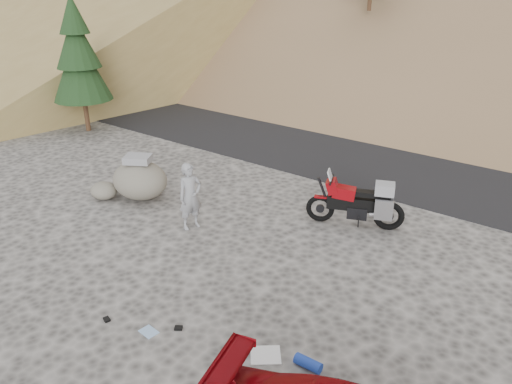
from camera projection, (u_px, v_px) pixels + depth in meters
ground at (230, 277)px, 10.22m from camera, size 140.00×140.00×0.00m
road at (402, 157)px, 16.78m from camera, size 120.00×7.00×0.05m
conifer_verge at (78, 55)px, 18.40m from camera, size 2.20×2.20×5.04m
motorcycle at (360, 203)px, 12.03m from camera, size 2.24×1.21×1.41m
man at (192, 227)px, 12.20m from camera, size 0.56×0.70×1.65m
boulder at (140, 180)px, 13.58m from camera, size 1.94×1.79×1.21m
small_rock at (104, 191)px, 13.65m from camera, size 0.85×0.78×0.46m
gear_white_cloth at (266, 355)px, 8.13m from camera, size 0.65×0.65×0.02m
gear_blue_mat at (308, 363)px, 7.84m from camera, size 0.45×0.19×0.18m
gear_bottle at (238, 349)px, 8.09m from camera, size 0.11×0.11×0.25m
gear_glove_a at (107, 319)px, 8.94m from camera, size 0.16×0.14×0.04m
gear_glove_b at (179, 328)px, 8.72m from camera, size 0.17×0.16×0.05m
gear_blue_cloth at (149, 332)px, 8.66m from camera, size 0.34×0.26×0.01m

